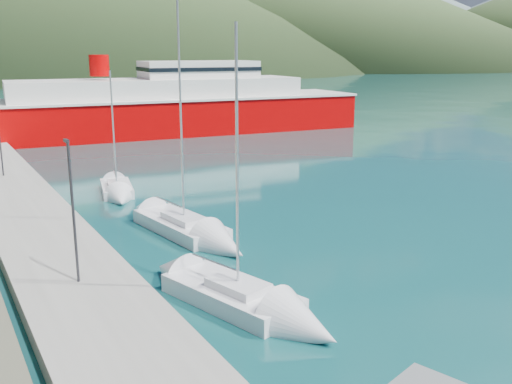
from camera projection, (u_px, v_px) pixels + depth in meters
quay at (30, 218)px, 34.78m from camera, size 5.00×88.00×0.80m
lamp_posts at (66, 200)px, 24.46m from camera, size 0.15×46.03×6.06m
sailboat_near at (268, 312)px, 22.46m from camera, size 4.76×8.99×12.38m
sailboat_mid at (202, 236)px, 31.61m from camera, size 3.84×9.94×13.94m
sailboat_far at (118, 194)px, 41.12m from camera, size 3.51×6.99×9.83m
ferry at (161, 109)px, 72.85m from camera, size 53.42×16.11×10.45m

